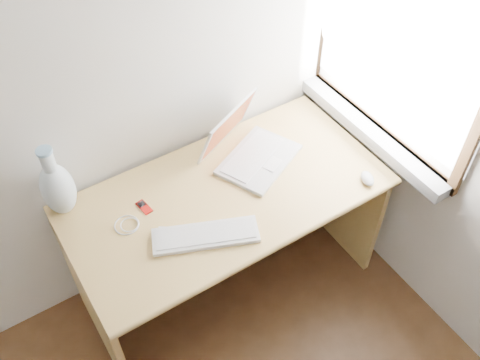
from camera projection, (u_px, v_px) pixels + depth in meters
window at (394, 40)px, 2.18m from camera, size 0.11×0.99×1.10m
desk at (217, 211)px, 2.54m from camera, size 1.40×0.70×0.74m
laptop at (253, 146)px, 2.45m from camera, size 0.44×0.44×0.25m
external_keyboard at (206, 235)px, 2.16m from camera, size 0.45×0.29×0.02m
mouse at (367, 178)px, 2.37m from camera, size 0.09×0.11×0.03m
ipod at (144, 207)px, 2.27m from camera, size 0.05×0.09×0.01m
cable_coil at (127, 225)px, 2.21m from camera, size 0.11×0.11×0.01m
remote at (161, 235)px, 2.17m from camera, size 0.07×0.08×0.01m
vase at (57, 187)px, 2.16m from camera, size 0.14×0.14×0.35m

